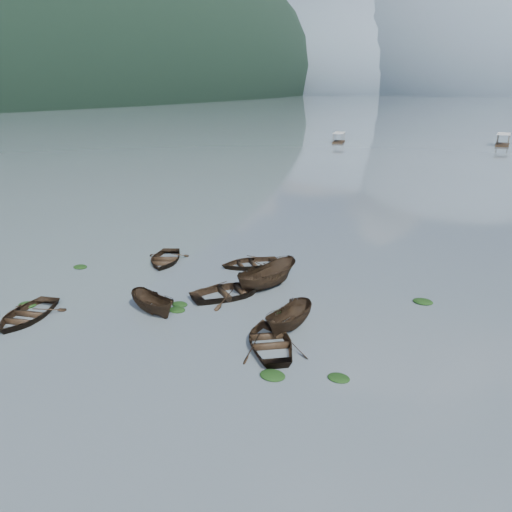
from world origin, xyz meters
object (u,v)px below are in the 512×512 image
at_px(rowboat_3, 270,346).
at_px(pontoon_left, 339,143).
at_px(pontoon_centre, 502,146).
at_px(rowboat_0, 27,319).

height_order(rowboat_3, pontoon_left, pontoon_left).
bearing_deg(pontoon_left, pontoon_centre, 5.70).
distance_m(rowboat_0, pontoon_centre, 110.88).
bearing_deg(pontoon_centre, rowboat_3, -94.00).
bearing_deg(pontoon_left, rowboat_3, -85.42).
xyz_separation_m(rowboat_3, pontoon_left, (-28.14, 94.37, 0.00)).
bearing_deg(rowboat_3, rowboat_0, -21.52).
relative_size(rowboat_3, pontoon_centre, 0.71).
relative_size(pontoon_left, pontoon_centre, 0.88).
xyz_separation_m(rowboat_0, pontoon_centre, (20.18, 109.03, 0.00)).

